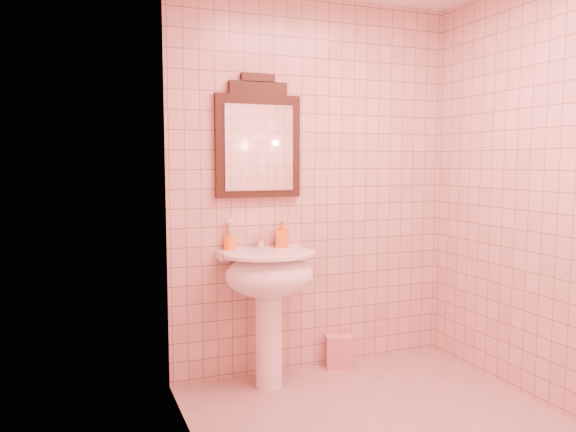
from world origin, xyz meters
name	(u,v)px	position (x,y,z in m)	size (l,w,h in m)	color
back_wall	(315,187)	(0.00, 1.10, 1.25)	(2.00, 0.02, 2.50)	#DDAC9A
pedestal_sink	(269,284)	(-0.41, 0.87, 0.66)	(0.58, 0.58, 0.86)	white
faucet	(262,240)	(-0.41, 1.01, 0.92)	(0.04, 0.16, 0.11)	white
mirror	(258,141)	(-0.41, 1.07, 1.55)	(0.56, 0.06, 0.78)	black
toothbrush_cup	(230,242)	(-0.61, 1.05, 0.91)	(0.08, 0.08, 0.17)	orange
soap_dispenser	(282,234)	(-0.27, 1.03, 0.95)	(0.08, 0.08, 0.17)	orange
towel	(339,352)	(0.15, 1.02, 0.11)	(0.18, 0.12, 0.22)	pink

